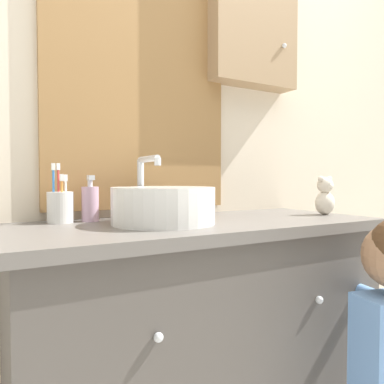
{
  "coord_description": "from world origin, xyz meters",
  "views": [
    {
      "loc": [
        -0.64,
        -0.72,
        0.99
      ],
      "look_at": [
        -0.07,
        0.29,
        0.95
      ],
      "focal_mm": 35.0,
      "sensor_mm": 36.0,
      "label": 1
    }
  ],
  "objects_px": {
    "toothbrush_holder": "(60,206)",
    "teddy_bear": "(325,197)",
    "sink_basin": "(163,204)",
    "soap_dispenser": "(90,203)"
  },
  "relations": [
    {
      "from": "soap_dispenser",
      "to": "sink_basin",
      "type": "bearing_deg",
      "value": -44.62
    },
    {
      "from": "toothbrush_holder",
      "to": "sink_basin",
      "type": "bearing_deg",
      "value": -34.15
    },
    {
      "from": "sink_basin",
      "to": "toothbrush_holder",
      "type": "bearing_deg",
      "value": 145.85
    },
    {
      "from": "soap_dispenser",
      "to": "teddy_bear",
      "type": "bearing_deg",
      "value": -15.29
    },
    {
      "from": "toothbrush_holder",
      "to": "teddy_bear",
      "type": "height_order",
      "value": "toothbrush_holder"
    },
    {
      "from": "soap_dispenser",
      "to": "teddy_bear",
      "type": "height_order",
      "value": "soap_dispenser"
    },
    {
      "from": "toothbrush_holder",
      "to": "teddy_bear",
      "type": "bearing_deg",
      "value": -14.27
    },
    {
      "from": "sink_basin",
      "to": "teddy_bear",
      "type": "relative_size",
      "value": 2.49
    },
    {
      "from": "soap_dispenser",
      "to": "teddy_bear",
      "type": "distance_m",
      "value": 0.89
    },
    {
      "from": "sink_basin",
      "to": "soap_dispenser",
      "type": "height_order",
      "value": "sink_basin"
    }
  ]
}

